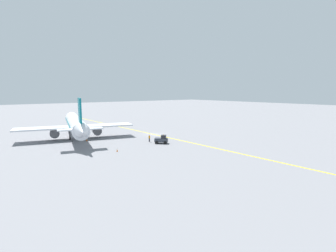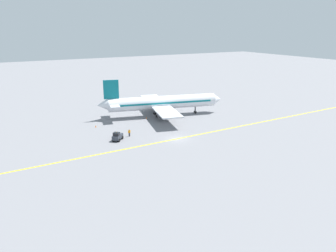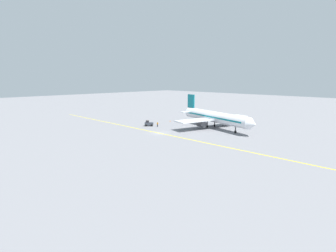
# 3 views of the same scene
# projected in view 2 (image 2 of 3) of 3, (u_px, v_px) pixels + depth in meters

# --- Properties ---
(ground_plane) EXTENTS (400.00, 400.00, 0.00)m
(ground_plane) POSITION_uv_depth(u_px,v_px,m) (176.00, 139.00, 72.53)
(ground_plane) COLOR slate
(apron_yellow_centreline) EXTENTS (2.79, 119.98, 0.01)m
(apron_yellow_centreline) POSITION_uv_depth(u_px,v_px,m) (176.00, 139.00, 72.52)
(apron_yellow_centreline) COLOR yellow
(apron_yellow_centreline) RESTS_ON ground
(airplane_at_gate) EXTENTS (28.42, 35.11, 10.60)m
(airplane_at_gate) POSITION_uv_depth(u_px,v_px,m) (161.00, 103.00, 90.47)
(airplane_at_gate) COLOR silver
(airplane_at_gate) RESTS_ON ground
(baggage_tug_dark) EXTENTS (3.22, 3.14, 2.11)m
(baggage_tug_dark) POSITION_uv_depth(u_px,v_px,m) (117.00, 136.00, 71.42)
(baggage_tug_dark) COLOR #333842
(baggage_tug_dark) RESTS_ON ground
(ground_crew_worker) EXTENTS (0.24, 0.58, 1.68)m
(ground_crew_worker) POSITION_uv_depth(u_px,v_px,m) (129.00, 133.00, 73.98)
(ground_crew_worker) COLOR #23232D
(ground_crew_worker) RESTS_ON ground
(traffic_cone_near_nose) EXTENTS (0.32, 0.32, 0.55)m
(traffic_cone_near_nose) POSITION_uv_depth(u_px,v_px,m) (96.00, 126.00, 80.91)
(traffic_cone_near_nose) COLOR orange
(traffic_cone_near_nose) RESTS_ON ground
(traffic_cone_mid_apron) EXTENTS (0.32, 0.32, 0.55)m
(traffic_cone_mid_apron) POSITION_uv_depth(u_px,v_px,m) (146.00, 118.00, 88.40)
(traffic_cone_mid_apron) COLOR orange
(traffic_cone_mid_apron) RESTS_ON ground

